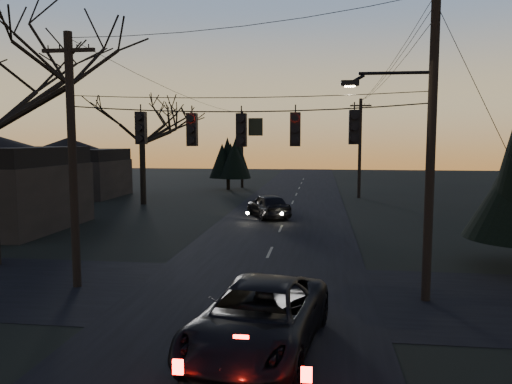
# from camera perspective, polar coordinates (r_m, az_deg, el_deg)

# --- Properties ---
(main_road) EXTENTS (8.00, 120.00, 0.02)m
(main_road) POSITION_cam_1_polar(r_m,az_deg,el_deg) (26.25, 2.48, -4.99)
(main_road) COLOR black
(main_road) RESTS_ON ground
(cross_road) EXTENTS (60.00, 7.00, 0.02)m
(cross_road) POSITION_cam_1_polar(r_m,az_deg,el_deg) (16.60, -0.57, -11.52)
(cross_road) COLOR black
(cross_road) RESTS_ON ground
(utility_pole_right) EXTENTS (5.00, 0.30, 10.00)m
(utility_pole_right) POSITION_cam_1_polar(r_m,az_deg,el_deg) (16.78, 18.79, -11.68)
(utility_pole_right) COLOR black
(utility_pole_right) RESTS_ON ground
(utility_pole_left) EXTENTS (1.80, 0.30, 8.50)m
(utility_pole_left) POSITION_cam_1_polar(r_m,az_deg,el_deg) (18.39, -19.74, -10.15)
(utility_pole_left) COLOR black
(utility_pole_left) RESTS_ON ground
(utility_pole_far_r) EXTENTS (1.80, 0.30, 8.50)m
(utility_pole_far_r) POSITION_cam_1_polar(r_m,az_deg,el_deg) (44.08, 11.66, -0.66)
(utility_pole_far_r) COLOR black
(utility_pole_far_r) RESTS_ON ground
(utility_pole_far_l) EXTENTS (0.30, 0.30, 8.00)m
(utility_pole_far_l) POSITION_cam_1_polar(r_m,az_deg,el_deg) (52.56, -1.59, 0.51)
(utility_pole_far_l) COLOR black
(utility_pole_far_l) RESTS_ON ground
(span_signal_assembly) EXTENTS (11.50, 0.44, 1.46)m
(span_signal_assembly) POSITION_cam_1_polar(r_m,az_deg,el_deg) (15.87, -1.46, 7.25)
(span_signal_assembly) COLOR black
(span_signal_assembly) RESTS_ON ground
(bare_tree_dist) EXTENTS (6.96, 6.96, 9.41)m
(bare_tree_dist) POSITION_cam_1_polar(r_m,az_deg,el_deg) (39.67, -12.94, 8.10)
(bare_tree_dist) COLOR black
(bare_tree_dist) RESTS_ON ground
(evergreen_dist) EXTENTS (3.40, 3.40, 5.40)m
(evergreen_dist) POSITION_cam_1_polar(r_m,az_deg,el_deg) (50.23, -3.21, 4.01)
(evergreen_dist) COLOR black
(evergreen_dist) RESTS_ON ground
(house_left_far) EXTENTS (9.00, 7.00, 5.20)m
(house_left_far) POSITION_cam_1_polar(r_m,az_deg,el_deg) (47.28, -20.62, 2.68)
(house_left_far) COLOR black
(house_left_far) RESTS_ON ground
(suv_near) EXTENTS (3.47, 6.05, 1.59)m
(suv_near) POSITION_cam_1_polar(r_m,az_deg,el_deg) (12.14, 0.32, -14.27)
(suv_near) COLOR black
(suv_near) RESTS_ON ground
(sedan_oncoming_a) EXTENTS (3.57, 4.90, 1.55)m
(sedan_oncoming_a) POSITION_cam_1_polar(r_m,az_deg,el_deg) (32.18, 1.42, -1.57)
(sedan_oncoming_a) COLOR black
(sedan_oncoming_a) RESTS_ON ground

